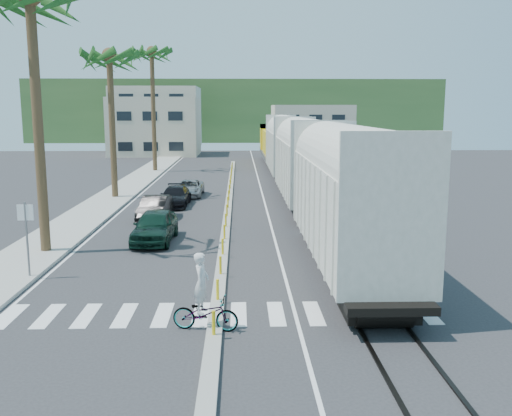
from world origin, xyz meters
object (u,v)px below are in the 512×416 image
Objects in this scene: street_sign at (26,229)px; cyclist at (205,306)px; car_lead at (155,226)px; car_second at (155,208)px.

street_sign is 8.87m from cyclist.
car_second is at bearing 100.34° from car_lead.
car_lead is 1.08× the size of car_second.
street_sign is 0.69× the size of car_second.
car_second is (3.12, 11.70, -1.27)m from street_sign.
street_sign is at bearing 63.95° from cyclist.
street_sign reaches higher than cyclist.
car_second is at bearing 23.88° from cyclist.
car_lead is at bearing 57.56° from street_sign.
street_sign is 7.37m from car_lead.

